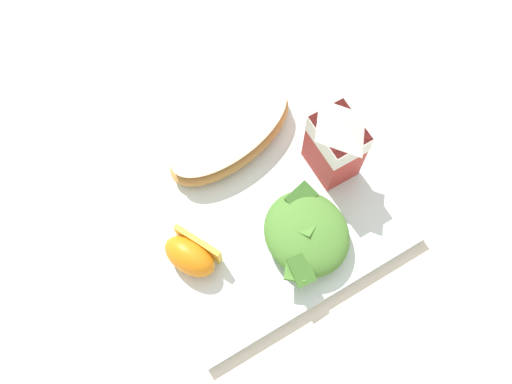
% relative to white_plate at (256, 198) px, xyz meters
% --- Properties ---
extents(ground, '(3.00, 3.00, 0.00)m').
position_rel_white_plate_xyz_m(ground, '(0.00, 0.00, -0.01)').
color(ground, beige).
extents(white_plate, '(0.28, 0.28, 0.02)m').
position_rel_white_plate_xyz_m(white_plate, '(0.00, 0.00, 0.00)').
color(white_plate, silver).
rests_on(white_plate, ground).
extents(cheesy_pizza_bread, '(0.11, 0.18, 0.04)m').
position_rel_white_plate_xyz_m(cheesy_pizza_bread, '(-0.07, 0.01, 0.03)').
color(cheesy_pizza_bread, tan).
rests_on(cheesy_pizza_bread, white_plate).
extents(green_salad_pile, '(0.10, 0.09, 0.04)m').
position_rel_white_plate_xyz_m(green_salad_pile, '(0.07, 0.02, 0.03)').
color(green_salad_pile, '#4C8433').
rests_on(green_salad_pile, white_plate).
extents(milk_carton, '(0.06, 0.04, 0.11)m').
position_rel_white_plate_xyz_m(milk_carton, '(0.01, 0.09, 0.07)').
color(milk_carton, '#B7332D').
rests_on(milk_carton, white_plate).
extents(orange_wedge_front, '(0.07, 0.06, 0.04)m').
position_rel_white_plate_xyz_m(orange_wedge_front, '(0.03, -0.10, 0.03)').
color(orange_wedge_front, orange).
rests_on(orange_wedge_front, white_plate).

